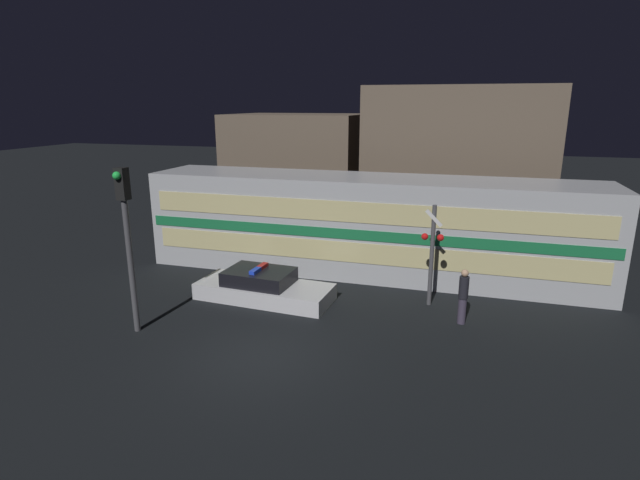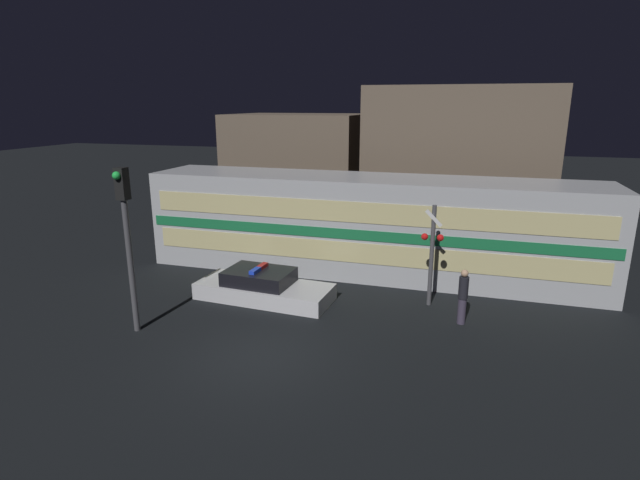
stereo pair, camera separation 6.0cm
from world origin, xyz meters
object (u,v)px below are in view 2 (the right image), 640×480
(train, at_px, (369,225))
(crossing_signal_near, at_px, (432,251))
(pedestrian, at_px, (463,296))
(traffic_light_corner, at_px, (127,231))
(police_car, at_px, (263,287))

(train, relative_size, crossing_signal_near, 5.14)
(pedestrian, distance_m, traffic_light_corner, 10.13)
(police_car, relative_size, traffic_light_corner, 0.98)
(police_car, bearing_deg, pedestrian, 2.99)
(train, bearing_deg, police_car, -126.23)
(police_car, height_order, traffic_light_corner, traffic_light_corner)
(crossing_signal_near, xyz_separation_m, traffic_light_corner, (-8.23, -4.52, 1.16))
(crossing_signal_near, bearing_deg, police_car, -168.77)
(traffic_light_corner, bearing_deg, pedestrian, 19.59)
(pedestrian, height_order, traffic_light_corner, traffic_light_corner)
(train, bearing_deg, traffic_light_corner, -127.02)
(pedestrian, bearing_deg, police_car, 179.19)
(train, distance_m, pedestrian, 5.62)
(pedestrian, distance_m, crossing_signal_near, 1.91)
(traffic_light_corner, bearing_deg, police_car, 52.09)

